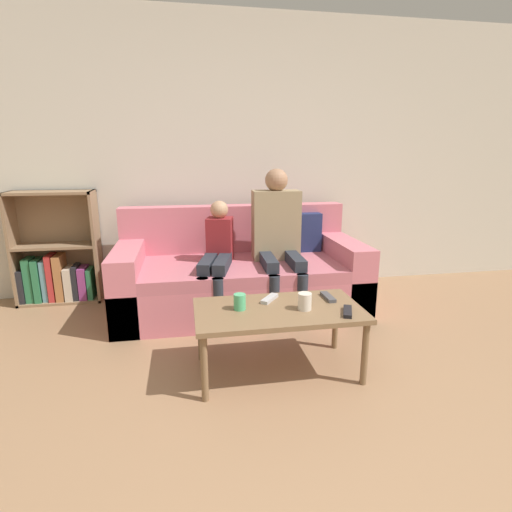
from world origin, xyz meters
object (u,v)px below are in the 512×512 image
Objects in this scene: bookshelf at (58,262)px; tv_remote_1 at (328,297)px; cup_near at (305,301)px; tv_remote_0 at (348,312)px; coffee_table at (278,315)px; tv_remote_2 at (270,299)px; couch at (241,276)px; cup_far at (240,302)px; person_adult at (278,231)px; person_child at (217,254)px.

tv_remote_1 is at bearing -35.77° from bookshelf.
cup_near reaches higher than tv_remote_1.
bookshelf is 2.72m from tv_remote_0.
bookshelf is 9.89× the size of cup_near.
tv_remote_2 is (-0.03, 0.14, 0.05)m from coffee_table.
coffee_table is 5.95× the size of tv_remote_1.
tv_remote_0 is (0.46, -1.28, 0.15)m from couch.
coffee_table is 5.80× the size of tv_remote_0.
cup_far is (-0.39, 0.07, -0.00)m from cup_near.
tv_remote_2 reaches higher than coffee_table.
tv_remote_0 is (0.15, -1.20, -0.26)m from person_adult.
bookshelf is 2.16m from cup_far.
couch is at bearing 111.30° from tv_remote_1.
person_adult is 11.81× the size of cup_near.
person_adult is 6.93× the size of tv_remote_0.
bookshelf reaches higher than cup_near.
cup_far is 0.24m from tv_remote_2.
person_adult is at bearing 95.78° from tv_remote_1.
tv_remote_1 is (0.43, -1.03, 0.15)m from couch.
tv_remote_0 and tv_remote_2 have the same top height.
tv_remote_2 is at bearing 29.59° from cup_far.
bookshelf reaches higher than person_child.
person_child reaches higher than tv_remote_2.
cup_near is (0.22, -1.18, 0.19)m from couch.
coffee_table is 0.37m from tv_remote_1.
tv_remote_1 is at bearing -81.01° from person_adult.
bookshelf reaches higher than couch.
couch is 1.14m from coffee_table.
tv_remote_1 is at bearing 31.63° from tv_remote_2.
couch is at bearing 81.80° from cup_far.
tv_remote_1 is (0.59, 0.08, -0.04)m from cup_far.
cup_near reaches higher than tv_remote_0.
coffee_table is 9.89× the size of cup_near.
coffee_table is 0.84× the size of person_adult.
cup_near is at bearing -41.40° from bookshelf.
person_child reaches higher than tv_remote_1.
cup_near reaches higher than cup_far.
tv_remote_2 is (-0.41, 0.29, 0.00)m from tv_remote_0.
person_adult reaches higher than coffee_table.
person_adult reaches higher than cup_near.
person_child is at bearing 93.27° from cup_far.
couch is 21.46× the size of cup_far.
person_child is at bearing -143.36° from couch.
person_child is at bearing -23.48° from bookshelf.
tv_remote_2 is (-0.26, -0.91, -0.26)m from person_adult.
cup_far is 0.57× the size of tv_remote_1.
tv_remote_0 is at bearing 1.55° from tv_remote_2.
tv_remote_2 is at bearing -40.74° from bookshelf.
tv_remote_0 is at bearing -85.19° from tv_remote_1.
coffee_table is 0.25m from cup_far.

